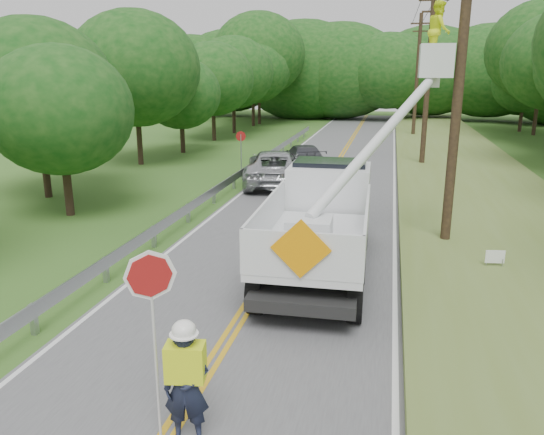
# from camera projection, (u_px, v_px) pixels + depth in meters

# --- Properties ---
(ground) EXTENTS (140.00, 140.00, 0.00)m
(ground) POSITION_uv_depth(u_px,v_px,m) (200.00, 383.00, 9.58)
(ground) COLOR #2A4F1D
(ground) RESTS_ON ground
(road) EXTENTS (7.20, 96.00, 0.03)m
(road) POSITION_uv_depth(u_px,v_px,m) (312.00, 203.00, 22.75)
(road) COLOR #515153
(road) RESTS_ON ground
(guardrail) EXTENTS (0.18, 48.00, 0.77)m
(guardrail) POSITION_uv_depth(u_px,v_px,m) (229.00, 182.00, 24.30)
(guardrail) COLOR #9C9EA3
(guardrail) RESTS_ON ground
(utility_poles) EXTENTS (1.60, 43.30, 10.00)m
(utility_poles) POSITION_uv_depth(u_px,v_px,m) (438.00, 76.00, 23.14)
(utility_poles) COLOR black
(utility_poles) RESTS_ON ground
(tall_grass_verge) EXTENTS (7.00, 96.00, 0.30)m
(tall_grass_verge) POSITION_uv_depth(u_px,v_px,m) (488.00, 208.00, 21.23)
(tall_grass_verge) COLOR olive
(tall_grass_verge) RESTS_ON ground
(treeline_left) EXTENTS (9.74, 55.16, 11.48)m
(treeline_left) POSITION_uv_depth(u_px,v_px,m) (205.00, 68.00, 39.99)
(treeline_left) COLOR #332319
(treeline_left) RESTS_ON ground
(treeline_horizon) EXTENTS (57.03, 15.03, 12.27)m
(treeline_horizon) POSITION_uv_depth(u_px,v_px,m) (389.00, 71.00, 60.40)
(treeline_horizon) COLOR #0E4011
(treeline_horizon) RESTS_ON ground
(flagger) EXTENTS (1.15, 0.55, 3.04)m
(flagger) POSITION_uv_depth(u_px,v_px,m) (185.00, 378.00, 7.77)
(flagger) COLOR #191E33
(flagger) RESTS_ON road
(bucket_truck) EXTENTS (4.79, 7.78, 7.40)m
(bucket_truck) POSITION_uv_depth(u_px,v_px,m) (331.00, 205.00, 15.54)
(bucket_truck) COLOR black
(bucket_truck) RESTS_ON road
(suv_silver) EXTENTS (3.87, 6.51, 1.70)m
(suv_silver) POSITION_uv_depth(u_px,v_px,m) (275.00, 167.00, 26.22)
(suv_silver) COLOR #AFB1B6
(suv_silver) RESTS_ON road
(suv_darkgrey) EXTENTS (3.44, 5.15, 1.39)m
(suv_darkgrey) POSITION_uv_depth(u_px,v_px,m) (304.00, 157.00, 30.49)
(suv_darkgrey) COLOR #3E4047
(suv_darkgrey) RESTS_ON road
(stop_sign_permanent) EXTENTS (0.53, 0.07, 2.50)m
(stop_sign_permanent) POSITION_uv_depth(u_px,v_px,m) (241.00, 147.00, 27.36)
(stop_sign_permanent) COLOR #9C9EA3
(stop_sign_permanent) RESTS_ON ground
(yard_sign) EXTENTS (0.52, 0.10, 0.75)m
(yard_sign) POSITION_uv_depth(u_px,v_px,m) (495.00, 258.00, 14.45)
(yard_sign) COLOR white
(yard_sign) RESTS_ON ground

